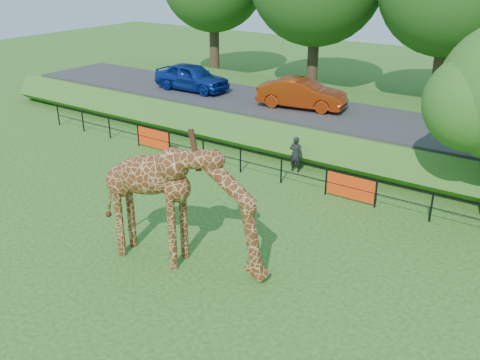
{
  "coord_description": "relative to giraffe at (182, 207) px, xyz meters",
  "views": [
    {
      "loc": [
        10.01,
        -9.34,
        8.61
      ],
      "look_at": [
        1.15,
        3.42,
        2.0
      ],
      "focal_mm": 40.0,
      "sensor_mm": 36.0,
      "label": 1
    }
  ],
  "objects": [
    {
      "name": "car_red",
      "position": [
        -3.16,
        12.91,
        0.25
      ],
      "size": [
        4.61,
        2.26,
        1.46
      ],
      "primitive_type": "imported",
      "rotation": [
        0.0,
        0.0,
        1.74
      ],
      "color": "#A42E0B",
      "rests_on": "road"
    },
    {
      "name": "embankment",
      "position": [
        -0.76,
        14.45,
        -1.25
      ],
      "size": [
        40.0,
        9.0,
        1.3
      ],
      "primitive_type": "cube",
      "color": "#205214",
      "rests_on": "ground"
    },
    {
      "name": "perimeter_fence",
      "position": [
        -0.76,
        6.95,
        -1.35
      ],
      "size": [
        28.07,
        0.1,
        1.1
      ],
      "primitive_type": null,
      "color": "black",
      "rests_on": "ground"
    },
    {
      "name": "visitor",
      "position": [
        -0.9,
        8.38,
        -1.12
      ],
      "size": [
        0.6,
        0.42,
        1.55
      ],
      "primitive_type": "imported",
      "rotation": [
        0.0,
        0.0,
        3.23
      ],
      "color": "black",
      "rests_on": "ground"
    },
    {
      "name": "car_blue",
      "position": [
        -10.07,
        12.69,
        0.28
      ],
      "size": [
        4.49,
        1.86,
        1.52
      ],
      "primitive_type": "imported",
      "rotation": [
        0.0,
        0.0,
        1.59
      ],
      "color": "#132E9D",
      "rests_on": "road"
    },
    {
      "name": "giraffe",
      "position": [
        0.0,
        0.0,
        0.0
      ],
      "size": [
        5.4,
        2.03,
        3.8
      ],
      "primitive_type": null,
      "rotation": [
        0.0,
        0.0,
        0.2
      ],
      "color": "#5C2D13",
      "rests_on": "ground"
    },
    {
      "name": "road",
      "position": [
        -0.76,
        12.95,
        -0.54
      ],
      "size": [
        40.0,
        5.0,
        0.12
      ],
      "primitive_type": "cube",
      "color": "#2C2C2E",
      "rests_on": "embankment"
    },
    {
      "name": "ground",
      "position": [
        -0.76,
        -1.05,
        -1.9
      ],
      "size": [
        90.0,
        90.0,
        0.0
      ],
      "primitive_type": "plane",
      "color": "#205214",
      "rests_on": "ground"
    }
  ]
}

